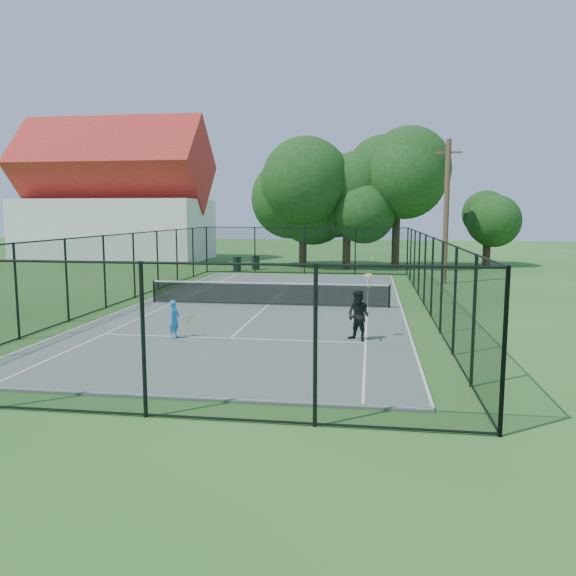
# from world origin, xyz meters

# --- Properties ---
(ground) EXTENTS (120.00, 120.00, 0.00)m
(ground) POSITION_xyz_m (0.00, 0.00, 0.00)
(ground) COLOR #265B1F
(tennis_court) EXTENTS (11.00, 24.00, 0.06)m
(tennis_court) POSITION_xyz_m (0.00, 0.00, 0.03)
(tennis_court) COLOR slate
(tennis_court) RESTS_ON ground
(tennis_net) EXTENTS (10.08, 0.08, 0.95)m
(tennis_net) POSITION_xyz_m (0.00, 0.00, 0.58)
(tennis_net) COLOR black
(tennis_net) RESTS_ON tennis_court
(fence) EXTENTS (13.10, 26.10, 3.00)m
(fence) POSITION_xyz_m (0.00, 0.00, 1.50)
(fence) COLOR black
(fence) RESTS_ON ground
(tree_near_left) EXTENTS (6.27, 6.27, 8.17)m
(tree_near_left) POSITION_xyz_m (-0.64, 17.49, 5.03)
(tree_near_left) COLOR #332114
(tree_near_left) RESTS_ON ground
(tree_near_mid) EXTENTS (5.72, 5.72, 7.48)m
(tree_near_mid) POSITION_xyz_m (2.54, 16.65, 4.61)
(tree_near_mid) COLOR #332114
(tree_near_mid) RESTS_ON ground
(tree_near_right) EXTENTS (6.18, 6.18, 8.53)m
(tree_near_right) POSITION_xyz_m (5.98, 18.04, 5.42)
(tree_near_right) COLOR #332114
(tree_near_right) RESTS_ON ground
(tree_far_right) EXTENTS (4.10, 4.10, 5.43)m
(tree_far_right) POSITION_xyz_m (12.70, 20.32, 3.35)
(tree_far_right) COLOR #332114
(tree_far_right) RESTS_ON ground
(building) EXTENTS (15.30, 8.15, 11.87)m
(building) POSITION_xyz_m (-17.00, 22.00, 4.93)
(building) COLOR silver
(building) RESTS_ON ground
(trash_bin_left) EXTENTS (0.58, 0.58, 0.97)m
(trash_bin_left) POSITION_xyz_m (-4.69, 13.95, 0.49)
(trash_bin_left) COLOR black
(trash_bin_left) RESTS_ON ground
(trash_bin_right) EXTENTS (0.58, 0.58, 0.96)m
(trash_bin_right) POSITION_xyz_m (-3.64, 15.06, 0.49)
(trash_bin_right) COLOR black
(trash_bin_right) RESTS_ON ground
(utility_pole) EXTENTS (1.40, 0.30, 7.83)m
(utility_pole) POSITION_xyz_m (8.26, 9.00, 3.98)
(utility_pole) COLOR #4C3823
(utility_pole) RESTS_ON ground
(player_blue) EXTENTS (0.76, 0.47, 1.17)m
(player_blue) POSITION_xyz_m (-1.72, -6.56, 0.64)
(player_blue) COLOR #1B88E7
(player_blue) RESTS_ON tennis_court
(player_black) EXTENTS (0.94, 0.94, 2.51)m
(player_black) POSITION_xyz_m (3.88, -6.11, 0.83)
(player_black) COLOR black
(player_black) RESTS_ON tennis_court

